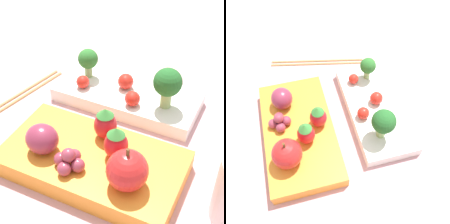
% 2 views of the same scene
% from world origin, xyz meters
% --- Properties ---
extents(ground_plane, '(4.00, 4.00, 0.00)m').
position_xyz_m(ground_plane, '(0.00, 0.00, 0.00)').
color(ground_plane, '#C6939E').
extents(bento_box_savoury, '(0.22, 0.10, 0.02)m').
position_xyz_m(bento_box_savoury, '(-0.01, 0.07, 0.01)').
color(bento_box_savoury, white).
rests_on(bento_box_savoury, ground_plane).
extents(bento_box_fruit, '(0.23, 0.12, 0.03)m').
position_xyz_m(bento_box_fruit, '(0.01, -0.08, 0.01)').
color(bento_box_fruit, orange).
rests_on(bento_box_fruit, ground_plane).
extents(broccoli_floret_0, '(0.03, 0.03, 0.05)m').
position_xyz_m(broccoli_floret_0, '(-0.08, 0.08, 0.05)').
color(broccoli_floret_0, '#93B770').
rests_on(broccoli_floret_0, bento_box_savoury).
extents(broccoli_floret_1, '(0.04, 0.04, 0.06)m').
position_xyz_m(broccoli_floret_1, '(0.06, 0.06, 0.06)').
color(broccoli_floret_1, '#93B770').
rests_on(broccoli_floret_1, bento_box_savoury).
extents(cherry_tomato_0, '(0.02, 0.02, 0.02)m').
position_xyz_m(cherry_tomato_0, '(-0.01, 0.07, 0.03)').
color(cherry_tomato_0, red).
rests_on(cherry_tomato_0, bento_box_savoury).
extents(cherry_tomato_1, '(0.02, 0.02, 0.02)m').
position_xyz_m(cherry_tomato_1, '(-0.07, 0.05, 0.03)').
color(cherry_tomato_1, red).
rests_on(cherry_tomato_1, bento_box_savoury).
extents(cherry_tomato_2, '(0.02, 0.02, 0.02)m').
position_xyz_m(cherry_tomato_2, '(0.01, 0.04, 0.03)').
color(cherry_tomato_2, red).
rests_on(cherry_tomato_2, bento_box_savoury).
extents(apple, '(0.05, 0.05, 0.06)m').
position_xyz_m(apple, '(0.07, -0.11, 0.05)').
color(apple, red).
rests_on(apple, bento_box_fruit).
extents(strawberry_0, '(0.03, 0.03, 0.05)m').
position_xyz_m(strawberry_0, '(0.01, -0.04, 0.05)').
color(strawberry_0, red).
rests_on(strawberry_0, bento_box_fruit).
extents(strawberry_1, '(0.03, 0.03, 0.05)m').
position_xyz_m(strawberry_1, '(0.04, -0.07, 0.05)').
color(strawberry_1, red).
rests_on(strawberry_1, bento_box_fruit).
extents(plum, '(0.04, 0.04, 0.04)m').
position_xyz_m(plum, '(-0.05, -0.10, 0.05)').
color(plum, '#892D47').
rests_on(plum, bento_box_fruit).
extents(grape_cluster, '(0.04, 0.04, 0.03)m').
position_xyz_m(grape_cluster, '(-0.01, -0.11, 0.04)').
color(grape_cluster, '#93384C').
rests_on(grape_cluster, bento_box_fruit).
extents(chopsticks_pair, '(0.06, 0.21, 0.01)m').
position_xyz_m(chopsticks_pair, '(-0.17, -0.01, 0.00)').
color(chopsticks_pair, '#A37547').
rests_on(chopsticks_pair, ground_plane).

